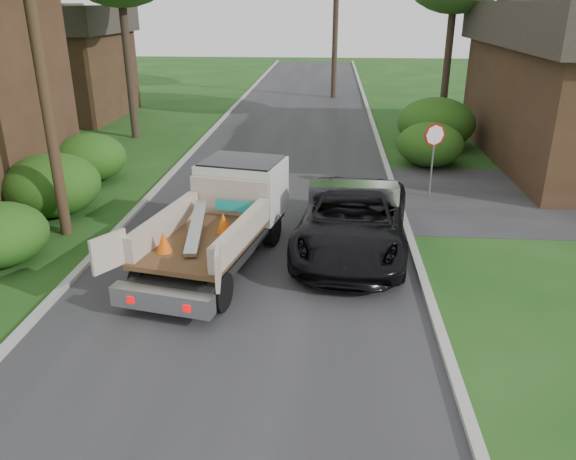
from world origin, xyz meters
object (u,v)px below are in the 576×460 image
(flatbed_truck, at_px, (228,209))
(stop_sign, at_px, (434,145))
(house_left_far, at_px, (54,61))
(utility_pole, at_px, (36,40))
(black_pickup, at_px, (353,220))

(flatbed_truck, bearing_deg, stop_sign, 51.78)
(house_left_far, relative_size, flatbed_truck, 1.22)
(stop_sign, xyz_separation_m, flatbed_truck, (-5.89, -4.95, -0.58))
(utility_pole, distance_m, black_pickup, 9.10)
(stop_sign, distance_m, black_pickup, 5.34)
(stop_sign, relative_size, utility_pole, 0.25)
(flatbed_truck, distance_m, black_pickup, 3.23)
(house_left_far, bearing_deg, stop_sign, -34.81)
(flatbed_truck, bearing_deg, black_pickup, 19.73)
(stop_sign, relative_size, flatbed_truck, 0.40)
(house_left_far, xyz_separation_m, flatbed_truck, (12.81, -17.95, -1.85))
(utility_pole, xyz_separation_m, flatbed_truck, (4.79, -0.93, -3.97))
(stop_sign, bearing_deg, house_left_far, 145.19)
(utility_pole, relative_size, house_left_far, 1.32)
(stop_sign, bearing_deg, utility_pole, -159.38)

